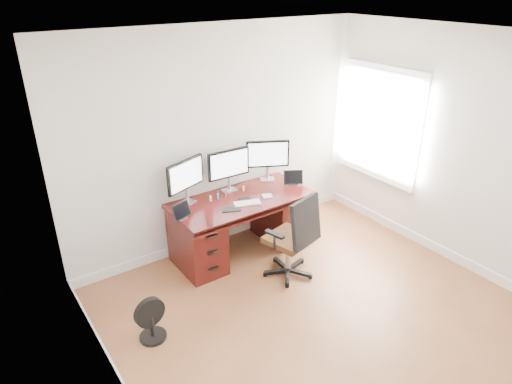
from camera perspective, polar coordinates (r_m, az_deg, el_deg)
ground at (r=4.70m, az=11.05°, el=-17.14°), size 4.50×4.50×0.00m
back_wall at (r=5.55m, az=-4.48°, el=6.47°), size 4.00×0.10×2.70m
right_wall at (r=5.52m, az=26.23°, el=3.81°), size 0.10×4.50×2.70m
desk at (r=5.61m, az=-1.94°, el=-3.88°), size 1.70×0.80×0.75m
office_chair at (r=5.21m, az=4.54°, el=-7.24°), size 0.66×0.66×1.03m
floor_fan at (r=4.56m, az=-12.97°, el=-15.34°), size 0.31×0.26×0.44m
monitor_left at (r=5.24m, az=-8.80°, el=1.97°), size 0.53×0.22×0.53m
monitor_center at (r=5.49m, az=-3.41°, el=3.36°), size 0.55×0.15×0.53m
monitor_right at (r=5.79m, az=1.47°, el=4.60°), size 0.50×0.29×0.53m
tablet_left at (r=5.00m, az=-9.25°, el=-2.45°), size 0.25×0.14×0.19m
tablet_right at (r=5.76m, az=4.73°, el=1.69°), size 0.24×0.18×0.19m
keyboard at (r=5.29m, az=-1.08°, el=-1.40°), size 0.33×0.23×0.01m
trackpad at (r=5.46m, az=1.43°, el=-0.51°), size 0.15×0.15×0.01m
drawing_tablet at (r=5.17m, az=-3.17°, el=-2.13°), size 0.24×0.20×0.01m
phone at (r=5.40m, az=-1.42°, el=-0.83°), size 0.14×0.07×0.01m
figurine_yellow at (r=5.36m, az=-5.70°, el=-0.73°), size 0.03×0.03×0.07m
figurine_blue at (r=5.41m, az=-4.76°, el=-0.46°), size 0.03×0.03×0.07m
figurine_brown at (r=5.46m, az=-3.78°, el=-0.17°), size 0.03×0.03×0.07m
figurine_orange at (r=5.58m, az=-1.56°, el=0.47°), size 0.03×0.03×0.07m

